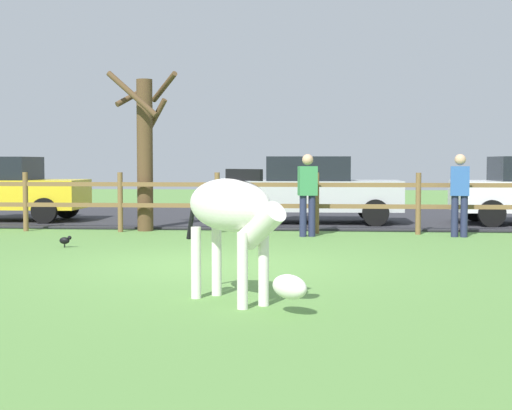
% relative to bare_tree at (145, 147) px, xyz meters
% --- Properties ---
extents(ground_plane, '(60.00, 60.00, 0.00)m').
position_rel_bare_tree_xyz_m(ground_plane, '(2.22, -5.30, -1.80)').
color(ground_plane, '#5B8C42').
extents(parking_asphalt, '(28.00, 7.40, 0.05)m').
position_rel_bare_tree_xyz_m(parking_asphalt, '(2.22, 4.00, -1.77)').
color(parking_asphalt, '#2D2D33').
rests_on(parking_asphalt, ground_plane).
extents(paddock_fence, '(20.87, 0.11, 1.26)m').
position_rel_bare_tree_xyz_m(paddock_fence, '(1.60, -0.30, -1.08)').
color(paddock_fence, brown).
rests_on(paddock_fence, ground_plane).
extents(bare_tree, '(1.45, 1.46, 3.41)m').
position_rel_bare_tree_xyz_m(bare_tree, '(0.00, 0.00, 0.00)').
color(bare_tree, '#513A23').
rests_on(bare_tree, ground_plane).
extents(zebra, '(1.51, 1.50, 1.41)m').
position_rel_bare_tree_xyz_m(zebra, '(2.92, -8.21, -0.87)').
color(zebra, white).
rests_on(zebra, ground_plane).
extents(crow_on_grass, '(0.21, 0.10, 0.20)m').
position_rel_bare_tree_xyz_m(crow_on_grass, '(-0.63, -3.29, -1.67)').
color(crow_on_grass, black).
rests_on(crow_on_grass, ground_plane).
extents(parked_car_silver, '(4.04, 1.96, 1.56)m').
position_rel_bare_tree_xyz_m(parked_car_silver, '(3.57, 1.87, -0.96)').
color(parked_car_silver, '#B7BABF').
rests_on(parked_car_silver, parking_asphalt).
extents(parked_car_yellow, '(4.05, 1.98, 1.56)m').
position_rel_bare_tree_xyz_m(parked_car_yellow, '(-4.08, 1.91, -0.96)').
color(parked_car_yellow, yellow).
rests_on(parked_car_yellow, parking_asphalt).
extents(visitor_left_of_tree, '(0.40, 0.30, 1.64)m').
position_rel_bare_tree_xyz_m(visitor_left_of_tree, '(3.51, -0.96, -0.89)').
color(visitor_left_of_tree, '#232847').
rests_on(visitor_left_of_tree, ground_plane).
extents(visitor_right_of_tree, '(0.39, 0.27, 1.64)m').
position_rel_bare_tree_xyz_m(visitor_right_of_tree, '(6.50, -0.78, -0.89)').
color(visitor_right_of_tree, '#232847').
rests_on(visitor_right_of_tree, ground_plane).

